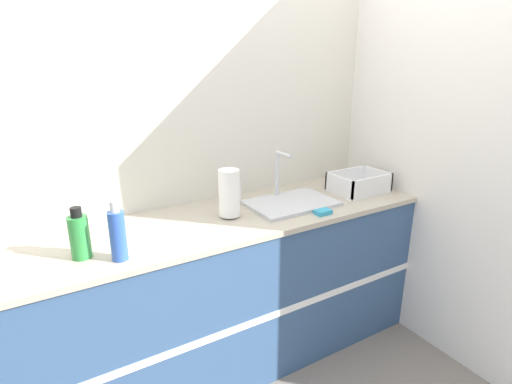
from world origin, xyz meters
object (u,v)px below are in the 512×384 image
object	(u,v)px
sink	(290,201)
paper_towel_roll	(229,193)
bottle_blue	(118,234)
dish_rack	(358,185)
bottle_green	(79,236)
soap_dispenser	(236,191)

from	to	relation	value
sink	paper_towel_roll	bearing A→B (deg)	178.79
paper_towel_roll	bottle_blue	distance (m)	0.65
dish_rack	bottle_green	xyz separation A→B (m)	(-1.66, -0.05, 0.06)
paper_towel_roll	bottle_blue	size ratio (longest dim) A/B	1.00
dish_rack	bottle_blue	bearing A→B (deg)	-174.27
paper_towel_roll	soap_dispenser	size ratio (longest dim) A/B	1.75
soap_dispenser	bottle_blue	bearing A→B (deg)	-153.25
paper_towel_roll	dish_rack	world-z (taller)	paper_towel_roll
sink	paper_towel_roll	xyz separation A→B (m)	(-0.39, 0.01, 0.11)
paper_towel_roll	bottle_green	world-z (taller)	paper_towel_roll
soap_dispenser	dish_rack	bearing A→B (deg)	-16.92
sink	soap_dispenser	world-z (taller)	sink
bottle_blue	sink	bearing A→B (deg)	10.24
sink	dish_rack	xyz separation A→B (m)	(0.51, -0.03, 0.02)
paper_towel_roll	dish_rack	bearing A→B (deg)	-2.43
bottle_green	dish_rack	bearing A→B (deg)	1.75
sink	bottle_green	bearing A→B (deg)	-175.97
paper_towel_roll	sink	bearing A→B (deg)	-1.21
dish_rack	bottle_blue	distance (m)	1.53
dish_rack	soap_dispenser	xyz separation A→B (m)	(-0.76, 0.23, 0.02)
bottle_blue	bottle_green	bearing A→B (deg)	142.92
bottle_green	bottle_blue	size ratio (longest dim) A/B	0.87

